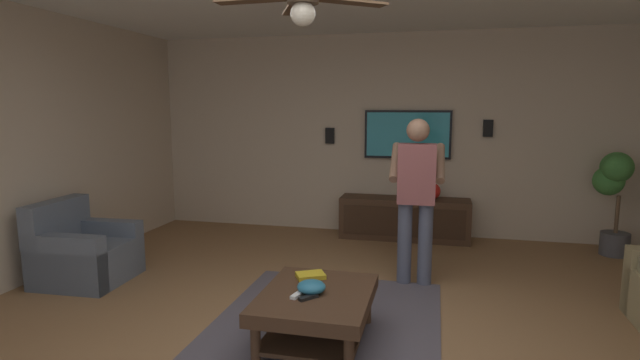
{
  "coord_description": "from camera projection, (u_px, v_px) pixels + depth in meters",
  "views": [
    {
      "loc": [
        -3.21,
        -0.69,
        1.75
      ],
      "look_at": [
        0.79,
        0.26,
        1.13
      ],
      "focal_mm": 27.48,
      "sensor_mm": 36.0,
      "label": 1
    }
  ],
  "objects": [
    {
      "name": "tv",
      "position": [
        407.0,
        134.0,
        6.6
      ],
      "size": [
        0.05,
        1.15,
        0.65
      ],
      "rotation": [
        0.0,
        0.0,
        3.14
      ],
      "color": "black"
    },
    {
      "name": "remote_black",
      "position": [
        308.0,
        297.0,
        3.47
      ],
      "size": [
        0.14,
        0.13,
        0.02
      ],
      "primitive_type": "cube",
      "rotation": [
        0.0,
        0.0,
        2.43
      ],
      "color": "black",
      "rests_on": "coffee_table"
    },
    {
      "name": "ceiling_fan",
      "position": [
        302.0,
        2.0,
        3.1
      ],
      "size": [
        1.11,
        1.17,
        0.46
      ],
      "color": "#4C3828"
    },
    {
      "name": "armchair",
      "position": [
        83.0,
        254.0,
        4.94
      ],
      "size": [
        0.83,
        0.84,
        0.82
      ],
      "rotation": [
        0.0,
        0.0,
        -1.53
      ],
      "color": "slate",
      "rests_on": "ground"
    },
    {
      "name": "potted_plant_tall",
      "position": [
        614.0,
        186.0,
        5.76
      ],
      "size": [
        0.55,
        0.45,
        1.22
      ],
      "color": "#4C4C51",
      "rests_on": "ground"
    },
    {
      "name": "wall_speaker_left",
      "position": [
        488.0,
        128.0,
        6.36
      ],
      "size": [
        0.06,
        0.12,
        0.22
      ],
      "primitive_type": "cube",
      "color": "black"
    },
    {
      "name": "coffee_table",
      "position": [
        316.0,
        305.0,
        3.62
      ],
      "size": [
        1.0,
        0.8,
        0.4
      ],
      "color": "#422B1C",
      "rests_on": "ground"
    },
    {
      "name": "wall_back_tv",
      "position": [
        385.0,
        135.0,
        6.76
      ],
      "size": [
        0.1,
        6.7,
        2.74
      ],
      "primitive_type": "cube",
      "color": "#C6B299",
      "rests_on": "ground"
    },
    {
      "name": "remote_white",
      "position": [
        297.0,
        295.0,
        3.52
      ],
      "size": [
        0.16,
        0.08,
        0.02
      ],
      "primitive_type": "cube",
      "rotation": [
        0.0,
        0.0,
        2.92
      ],
      "color": "white",
      "rests_on": "coffee_table"
    },
    {
      "name": "area_rug",
      "position": [
        322.0,
        330.0,
        3.85
      ],
      "size": [
        2.46,
        1.82,
        0.01
      ],
      "primitive_type": "cube",
      "color": "#514C56",
      "rests_on": "ground"
    },
    {
      "name": "vase_round",
      "position": [
        432.0,
        191.0,
        6.39
      ],
      "size": [
        0.22,
        0.22,
        0.22
      ],
      "primitive_type": "sphere",
      "color": "red",
      "rests_on": "media_console"
    },
    {
      "name": "media_console",
      "position": [
        404.0,
        219.0,
        6.53
      ],
      "size": [
        0.45,
        1.7,
        0.55
      ],
      "rotation": [
        0.0,
        0.0,
        3.14
      ],
      "color": "#422B1C",
      "rests_on": "ground"
    },
    {
      "name": "book",
      "position": [
        311.0,
        275.0,
        3.9
      ],
      "size": [
        0.25,
        0.27,
        0.04
      ],
      "primitive_type": "cube",
      "rotation": [
        0.0,
        0.0,
        5.21
      ],
      "color": "gold",
      "rests_on": "coffee_table"
    },
    {
      "name": "person_standing",
      "position": [
        416.0,
        192.0,
        4.77
      ],
      "size": [
        0.53,
        0.54,
        1.64
      ],
      "rotation": [
        0.0,
        0.0,
        0.01
      ],
      "color": "#4C5166",
      "rests_on": "ground"
    },
    {
      "name": "wall_speaker_right",
      "position": [
        330.0,
        136.0,
        6.86
      ],
      "size": [
        0.06,
        0.12,
        0.22
      ],
      "primitive_type": "cube",
      "color": "black"
    },
    {
      "name": "bowl",
      "position": [
        311.0,
        287.0,
        3.57
      ],
      "size": [
        0.21,
        0.21,
        0.09
      ],
      "primitive_type": "ellipsoid",
      "color": "teal",
      "rests_on": "coffee_table"
    },
    {
      "name": "ground_plane",
      "position": [
        330.0,
        353.0,
        3.51
      ],
      "size": [
        8.51,
        8.51,
        0.0
      ],
      "primitive_type": "plane",
      "color": "olive"
    }
  ]
}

